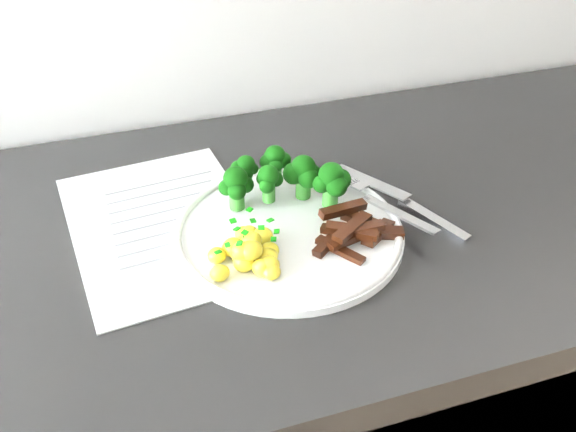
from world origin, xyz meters
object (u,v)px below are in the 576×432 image
broccoli (286,175)px  fork (385,204)px  plate (288,231)px  beef_strips (355,231)px  recipe_paper (164,224)px  potatoes (251,253)px  knife (415,209)px

broccoli → fork: (0.11, -0.06, -0.03)m
plate → beef_strips: beef_strips is taller
fork → beef_strips: bearing=-144.6°
recipe_paper → fork: 0.27m
potatoes → fork: potatoes is taller
potatoes → knife: potatoes is taller
beef_strips → fork: 0.07m
plate → potatoes: bearing=-143.1°
plate → knife: bearing=-2.4°
potatoes → beef_strips: bearing=2.0°
knife → recipe_paper: bearing=166.0°
recipe_paper → broccoli: broccoli is taller
recipe_paper → potatoes: 0.14m
knife → plate: bearing=177.6°
broccoli → fork: broccoli is taller
broccoli → potatoes: size_ratio=1.70×
plate → potatoes: 0.07m
plate → beef_strips: (0.07, -0.04, 0.01)m
recipe_paper → fork: bearing=-14.0°
recipe_paper → beef_strips: (0.20, -0.11, 0.02)m
plate → knife: (0.16, -0.01, 0.00)m
broccoli → plate: bearing=-106.2°
fork → knife: (0.04, -0.01, -0.01)m
recipe_paper → potatoes: (0.08, -0.11, 0.02)m
broccoli → potatoes: broccoli is taller
potatoes → knife: (0.22, 0.04, -0.01)m
recipe_paper → beef_strips: beef_strips is taller
recipe_paper → potatoes: potatoes is taller
potatoes → knife: size_ratio=0.48×
plate → knife: 0.16m
recipe_paper → beef_strips: 0.23m
potatoes → beef_strips: size_ratio=0.80×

